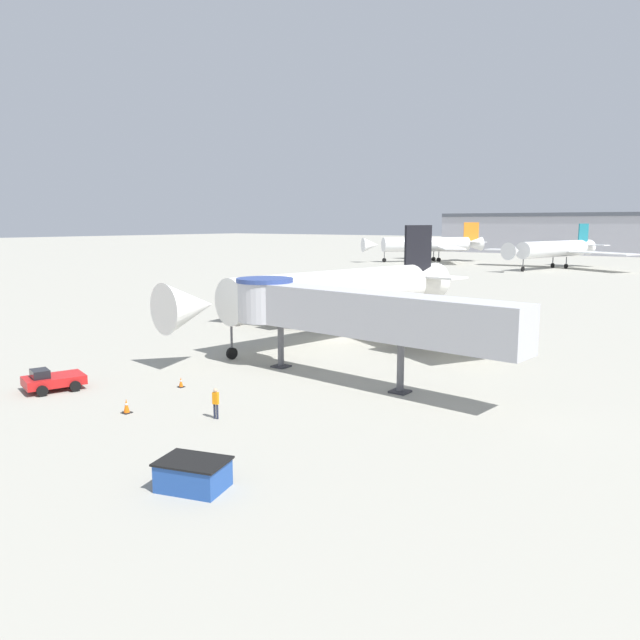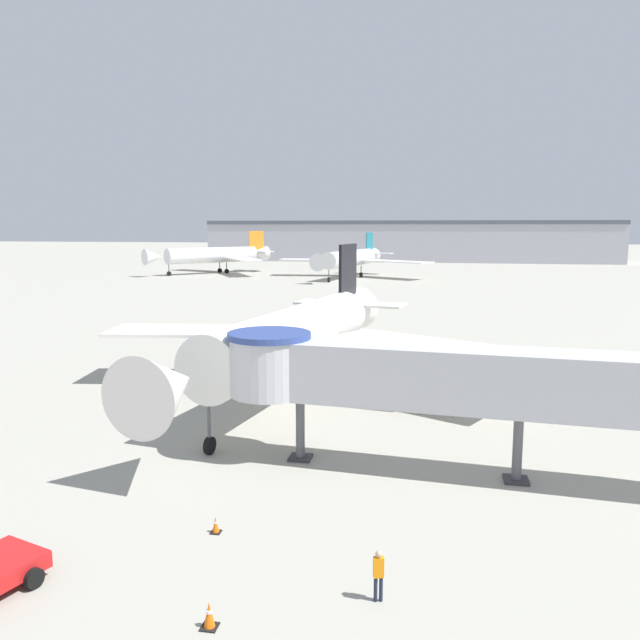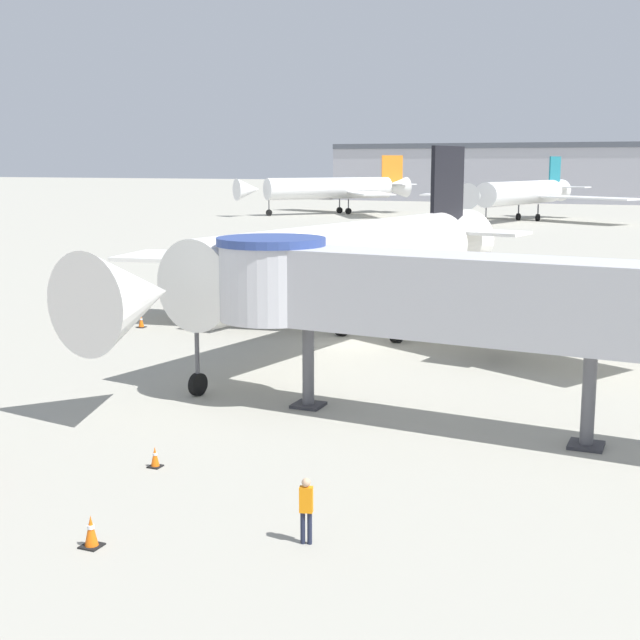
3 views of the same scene
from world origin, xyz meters
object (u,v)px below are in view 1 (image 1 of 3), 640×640
at_px(main_airplane, 339,292).
at_px(traffic_cone_apron_front, 126,406).
at_px(jet_bridge, 344,311).
at_px(pushback_tug_red, 52,380).
at_px(background_jet_teal_tail, 555,249).
at_px(traffic_cone_port_wing, 237,322).
at_px(background_jet_orange_tail, 429,244).
at_px(ground_crew_marshaller, 216,401).
at_px(service_container_blue, 193,474).
at_px(traffic_cone_near_nose, 181,382).

relative_size(main_airplane, traffic_cone_apron_front, 40.01).
distance_m(jet_bridge, traffic_cone_apron_front, 14.62).
xyz_separation_m(pushback_tug_red, traffic_cone_apron_front, (7.64, -0.22, -0.26)).
bearing_deg(pushback_tug_red, background_jet_teal_tail, 110.34).
height_order(main_airplane, background_jet_teal_tail, background_jet_teal_tail).
height_order(traffic_cone_port_wing, background_jet_orange_tail, background_jet_orange_tail).
distance_m(jet_bridge, background_jet_orange_tail, 129.45).
height_order(jet_bridge, traffic_cone_apron_front, jet_bridge).
xyz_separation_m(jet_bridge, ground_crew_marshaller, (-0.87, -10.68, -3.66)).
height_order(main_airplane, jet_bridge, main_airplane).
height_order(main_airplane, background_jet_orange_tail, background_jet_orange_tail).
distance_m(main_airplane, traffic_cone_port_wing, 13.02).
bearing_deg(traffic_cone_port_wing, background_jet_teal_tail, 88.62).
height_order(jet_bridge, background_jet_teal_tail, background_jet_teal_tail).
bearing_deg(traffic_cone_port_wing, service_container_blue, -48.50).
xyz_separation_m(pushback_tug_red, traffic_cone_near_nose, (5.86, 5.16, -0.33)).
height_order(jet_bridge, service_container_blue, jet_bridge).
distance_m(main_airplane, traffic_cone_near_nose, 19.57).
distance_m(traffic_cone_port_wing, ground_crew_marshaller, 30.08).
bearing_deg(service_container_blue, pushback_tug_red, 165.20).
bearing_deg(service_container_blue, jet_bridge, 105.40).
xyz_separation_m(traffic_cone_apron_front, background_jet_teal_tail, (-13.03, 123.89, 4.03)).
bearing_deg(main_airplane, traffic_cone_apron_front, -73.37).
height_order(traffic_cone_near_nose, background_jet_orange_tail, background_jet_orange_tail).
height_order(pushback_tug_red, ground_crew_marshaller, ground_crew_marshaller).
bearing_deg(jet_bridge, main_airplane, 131.11).
xyz_separation_m(pushback_tug_red, background_jet_teal_tail, (-5.40, 123.66, 3.77)).
xyz_separation_m(pushback_tug_red, ground_crew_marshaller, (12.28, 1.96, 0.32)).
xyz_separation_m(traffic_cone_apron_front, traffic_cone_near_nose, (-1.78, 5.38, -0.08)).
height_order(service_container_blue, traffic_cone_near_nose, service_container_blue).
xyz_separation_m(traffic_cone_port_wing, background_jet_orange_tail, (-32.31, 106.28, 4.18)).
height_order(main_airplane, ground_crew_marshaller, main_airplane).
bearing_deg(traffic_cone_near_nose, background_jet_teal_tail, 95.43).
distance_m(main_airplane, background_jet_teal_tail, 99.88).
relative_size(ground_crew_marshaller, background_jet_teal_tail, 0.05).
bearing_deg(pushback_tug_red, background_jet_orange_tail, 124.91).
distance_m(jet_bridge, ground_crew_marshaller, 11.33).
distance_m(pushback_tug_red, traffic_cone_apron_front, 7.65).
relative_size(jet_bridge, ground_crew_marshaller, 13.15).
xyz_separation_m(pushback_tug_red, background_jet_orange_tail, (-40.11, 130.63, 3.90)).
height_order(main_airplane, traffic_cone_near_nose, main_airplane).
bearing_deg(main_airplane, pushback_tug_red, -91.15).
distance_m(jet_bridge, service_container_blue, 18.47).
relative_size(background_jet_teal_tail, background_jet_orange_tail, 1.23).
height_order(pushback_tug_red, service_container_blue, pushback_tug_red).
distance_m(main_airplane, pushback_tug_red, 24.99).
bearing_deg(ground_crew_marshaller, main_airplane, -85.93).
xyz_separation_m(main_airplane, jet_bridge, (8.52, -11.65, 0.39)).
height_order(pushback_tug_red, traffic_cone_port_wing, pushback_tug_red).
relative_size(service_container_blue, ground_crew_marshaller, 1.87).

